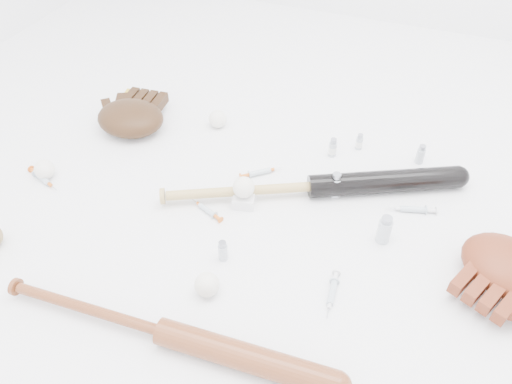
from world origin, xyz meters
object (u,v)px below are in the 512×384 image
(bat_dark, at_px, (312,186))
(pedestal, at_px, (244,200))
(glove_dark, at_px, (130,118))
(bat_wood, at_px, (163,332))

(bat_dark, distance_m, pedestal, 0.22)
(bat_dark, height_order, glove_dark, glove_dark)
(glove_dark, distance_m, pedestal, 0.57)
(glove_dark, relative_size, pedestal, 4.43)
(glove_dark, xyz_separation_m, pedestal, (0.53, -0.21, -0.03))
(glove_dark, bearing_deg, bat_dark, -12.70)
(bat_dark, bearing_deg, pedestal, -174.77)
(bat_dark, bearing_deg, glove_dark, 145.61)
(bat_wood, height_order, glove_dark, glove_dark)
(bat_wood, bearing_deg, glove_dark, 123.27)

